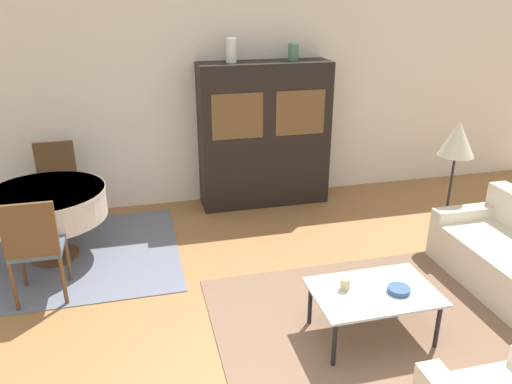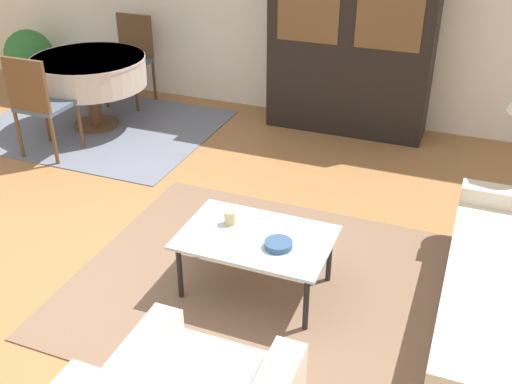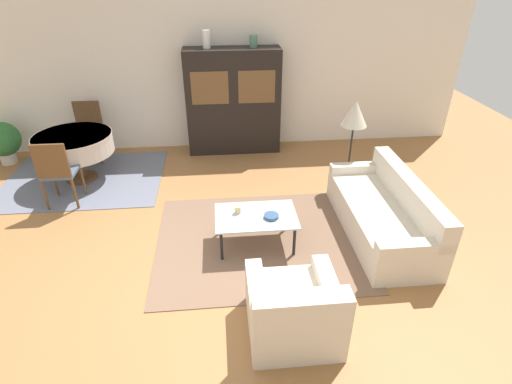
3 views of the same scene
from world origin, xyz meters
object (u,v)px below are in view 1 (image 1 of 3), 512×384
Objects in this scene: bowl at (399,290)px; floor_lamp at (457,143)px; coffee_table at (374,295)px; cup at (345,284)px; dining_chair_near at (35,244)px; vase_short at (293,52)px; display_cabinet at (264,135)px; dining_table at (47,205)px; dining_chair_far at (57,180)px; vase_tall at (231,50)px.

floor_lamp is at bearing 45.84° from bowl.
cup is (-0.21, 0.08, 0.09)m from coffee_table.
coffee_table is at bearing -23.94° from dining_chair_near.
vase_short is (0.45, 2.83, 1.44)m from cup.
dining_table is (-2.52, -0.93, -0.31)m from display_cabinet.
cup is (-1.77, -1.28, -0.65)m from floor_lamp.
dining_chair_far is 4.01m from bowl.
cup is at bearing -91.90° from display_cabinet.
vase_short is (2.88, 1.74, 1.34)m from dining_chair_near.
dining_chair_near is 3.49× the size of vase_tall.
dining_chair_near is at bearing 155.71° from cup.
bowl is at bearing -19.97° from cup.
dining_chair_far reaches higher than cup.
coffee_table is at bearing -87.63° from display_cabinet.
floor_lamp is at bearing -36.85° from vase_tall.
display_cabinet is 2.87m from cup.
floor_lamp is at bearing 2.48° from dining_chair_near.
vase_tall is (2.11, 0.93, 1.35)m from dining_table.
dining_table is at bearing -162.04° from vase_short.
dining_chair_far is at bearing -176.64° from vase_tall.
vase_short reaches higher than display_cabinet.
dining_table is 0.81m from dining_chair_near.
bowl is (2.81, -1.24, -0.13)m from dining_chair_near.
coffee_table is 0.72× the size of floor_lamp.
dining_table is 1.19× the size of dining_chair_near.
coffee_table is at bearing 133.42° from dining_chair_far.
cup is at bearing -24.29° from dining_chair_near.
display_cabinet reaches higher than floor_lamp.
dining_table is at bearing -156.16° from vase_tall.
vase_short is at bearing 0.00° from vase_tall.
dining_chair_near is 1.00× the size of dining_chair_far.
dining_table is at bearing -159.70° from display_cabinet.
vase_tall reaches higher than display_cabinet.
display_cabinet reaches higher than dining_chair_near.
vase_tall is 1.41× the size of vase_short.
cup is 3.22m from vase_tall.
dining_chair_near is 2.66m from cup.
display_cabinet is 1.55× the size of dining_table.
cup is (2.42, -1.09, -0.10)m from dining_chair_near.
vase_tall reaches higher than bowl.
dining_chair_far is 5.60× the size of bowl.
dining_chair_near is at bearing -145.36° from display_cabinet.
vase_short is (0.24, 2.91, 1.53)m from coffee_table.
display_cabinet is 2.30m from floor_lamp.
dining_table reaches higher than coffee_table.
vase_short is at bearing 85.32° from coffee_table.
vase_short is at bearing -177.53° from dining_chair_far.
bowl is 0.62× the size of vase_tall.
coffee_table is 3.84m from dining_chair_far.
display_cabinet is 3.08m from dining_chair_near.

